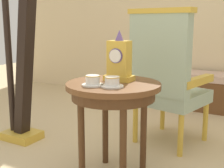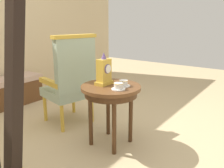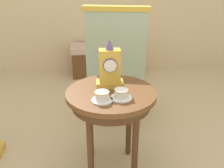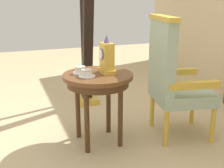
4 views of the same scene
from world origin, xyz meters
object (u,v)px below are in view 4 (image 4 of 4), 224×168
at_px(teacup_left, 80,70).
at_px(harp, 86,49).
at_px(side_table, 98,83).
at_px(mantel_clock, 107,58).
at_px(armchair, 173,76).
at_px(teacup_right, 87,73).

height_order(teacup_left, harp, harp).
height_order(side_table, mantel_clock, mantel_clock).
bearing_deg(mantel_clock, harp, 174.22).
distance_m(teacup_left, mantel_clock, 0.26).
xyz_separation_m(side_table, teacup_left, (-0.07, -0.14, 0.12)).
distance_m(mantel_clock, harp, 1.02).
relative_size(teacup_left, armchair, 0.12).
bearing_deg(teacup_right, armchair, 86.16).
height_order(armchair, harp, harp).
bearing_deg(teacup_left, armchair, 77.99).
distance_m(teacup_left, teacup_right, 0.13).
relative_size(armchair, harp, 0.66).
bearing_deg(armchair, teacup_left, -102.01).
xyz_separation_m(teacup_left, harp, (-0.95, 0.33, 0.01)).
distance_m(teacup_right, mantel_clock, 0.23).
relative_size(teacup_right, mantel_clock, 0.42).
relative_size(side_table, teacup_right, 4.64).
bearing_deg(teacup_left, harp, 160.97).
relative_size(mantel_clock, armchair, 0.29).
xyz_separation_m(side_table, harp, (-1.01, 0.19, 0.13)).
height_order(mantel_clock, harp, harp).
bearing_deg(armchair, mantel_clock, -100.56).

